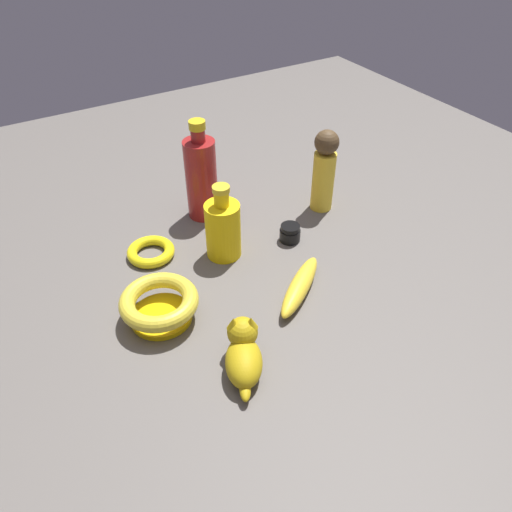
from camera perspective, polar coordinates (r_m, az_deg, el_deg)
name	(u,v)px	position (r m, az deg, el deg)	size (l,w,h in m)	color
ground	(256,274)	(1.01, 0.00, -2.12)	(2.00, 2.00, 0.00)	#5B5651
bottle_short	(223,228)	(1.02, -3.79, 3.17)	(0.07, 0.07, 0.17)	yellow
banana	(300,286)	(0.96, 5.04, -3.45)	(0.18, 0.04, 0.04)	yellow
person_figure_adult	(324,170)	(1.16, 7.79, 9.75)	(0.06, 0.06, 0.20)	yellow
bangle	(151,252)	(1.07, -11.92, 0.49)	(0.10, 0.10, 0.02)	yellow
bowl	(159,304)	(0.91, -10.97, -5.40)	(0.14, 0.14, 0.06)	#D9B20A
bottle_tall	(201,177)	(1.13, -6.28, 8.93)	(0.07, 0.07, 0.23)	maroon
cat_figurine	(243,353)	(0.82, -1.45, -10.99)	(0.10, 0.13, 0.09)	#B59612
nail_polish_jar	(290,233)	(1.09, 3.91, 2.64)	(0.05, 0.05, 0.04)	black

